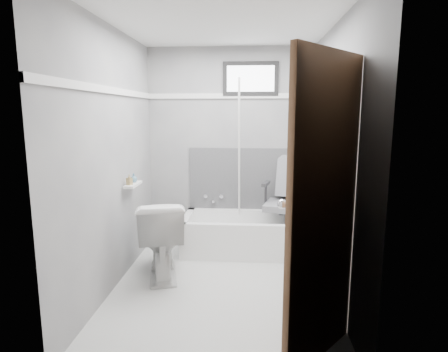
# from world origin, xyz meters

# --- Properties ---
(floor) EXTENTS (2.60, 2.60, 0.00)m
(floor) POSITION_xyz_m (0.00, 0.00, 0.00)
(floor) COLOR silver
(floor) RESTS_ON ground
(ceiling) EXTENTS (2.60, 2.60, 0.00)m
(ceiling) POSITION_xyz_m (0.00, 0.00, 2.40)
(ceiling) COLOR silver
(ceiling) RESTS_ON floor
(wall_back) EXTENTS (2.00, 0.02, 2.40)m
(wall_back) POSITION_xyz_m (0.00, 1.30, 1.20)
(wall_back) COLOR slate
(wall_back) RESTS_ON floor
(wall_front) EXTENTS (2.00, 0.02, 2.40)m
(wall_front) POSITION_xyz_m (0.00, -1.30, 1.20)
(wall_front) COLOR slate
(wall_front) RESTS_ON floor
(wall_left) EXTENTS (0.02, 2.60, 2.40)m
(wall_left) POSITION_xyz_m (-1.00, 0.00, 1.20)
(wall_left) COLOR slate
(wall_left) RESTS_ON floor
(wall_right) EXTENTS (0.02, 2.60, 2.40)m
(wall_right) POSITION_xyz_m (1.00, 0.00, 1.20)
(wall_right) COLOR slate
(wall_right) RESTS_ON floor
(bathtub) EXTENTS (1.50, 0.70, 0.42)m
(bathtub) POSITION_xyz_m (0.23, 0.93, 0.21)
(bathtub) COLOR white
(bathtub) RESTS_ON floor
(office_chair) EXTENTS (0.70, 0.70, 1.00)m
(office_chair) POSITION_xyz_m (0.69, 0.98, 0.62)
(office_chair) COLOR slate
(office_chair) RESTS_ON bathtub
(toilet) EXTENTS (0.62, 0.88, 0.78)m
(toilet) POSITION_xyz_m (-0.62, 0.21, 0.39)
(toilet) COLOR white
(toilet) RESTS_ON floor
(door) EXTENTS (0.78, 0.78, 2.00)m
(door) POSITION_xyz_m (0.98, -1.28, 1.00)
(door) COLOR brown
(door) RESTS_ON floor
(window) EXTENTS (0.66, 0.04, 0.40)m
(window) POSITION_xyz_m (0.25, 1.29, 2.02)
(window) COLOR black
(window) RESTS_ON wall_back
(backerboard) EXTENTS (1.50, 0.02, 0.78)m
(backerboard) POSITION_xyz_m (0.25, 1.29, 0.80)
(backerboard) COLOR #4C4C4F
(backerboard) RESTS_ON wall_back
(trim_back) EXTENTS (2.00, 0.02, 0.06)m
(trim_back) POSITION_xyz_m (0.00, 1.29, 1.82)
(trim_back) COLOR white
(trim_back) RESTS_ON wall_back
(trim_left) EXTENTS (0.02, 2.60, 0.06)m
(trim_left) POSITION_xyz_m (-0.99, 0.00, 1.82)
(trim_left) COLOR white
(trim_left) RESTS_ON wall_left
(pole) EXTENTS (0.02, 0.45, 1.91)m
(pole) POSITION_xyz_m (0.13, 1.06, 1.05)
(pole) COLOR white
(pole) RESTS_ON bathtub
(shelf) EXTENTS (0.10, 0.32, 0.02)m
(shelf) POSITION_xyz_m (-0.93, 0.35, 0.90)
(shelf) COLOR white
(shelf) RESTS_ON wall_left
(soap_bottle_a) EXTENTS (0.06, 0.06, 0.11)m
(soap_bottle_a) POSITION_xyz_m (-0.94, 0.27, 0.97)
(soap_bottle_a) COLOR #967E4B
(soap_bottle_a) RESTS_ON shelf
(soap_bottle_b) EXTENTS (0.10, 0.10, 0.09)m
(soap_bottle_b) POSITION_xyz_m (-0.94, 0.41, 0.96)
(soap_bottle_b) COLOR teal
(soap_bottle_b) RESTS_ON shelf
(faucet) EXTENTS (0.26, 0.10, 0.16)m
(faucet) POSITION_xyz_m (-0.20, 1.27, 0.55)
(faucet) COLOR silver
(faucet) RESTS_ON wall_back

